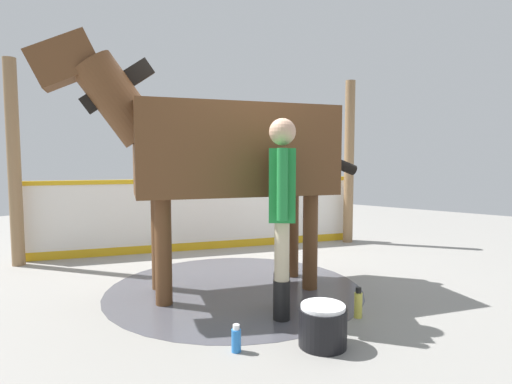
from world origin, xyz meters
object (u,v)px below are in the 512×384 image
(bottle_shampoo, at_px, (358,304))
(bottle_spray, at_px, (236,339))
(horse, at_px, (223,150))
(handler, at_px, (282,202))
(wash_bucket, at_px, (323,326))

(bottle_shampoo, relative_size, bottle_spray, 1.34)
(horse, relative_size, bottle_shampoo, 10.89)
(handler, height_order, wash_bucket, handler)
(bottle_shampoo, height_order, bottle_spray, bottle_shampoo)
(handler, distance_m, wash_bucket, 1.10)
(handler, xyz_separation_m, bottle_shampoo, (0.37, -0.57, -0.90))
(handler, distance_m, bottle_shampoo, 1.12)
(bottle_shampoo, bearing_deg, handler, 123.31)
(bottle_shampoo, distance_m, bottle_spray, 1.23)
(wash_bucket, distance_m, bottle_spray, 0.65)
(wash_bucket, distance_m, bottle_shampoo, 0.68)
(horse, height_order, wash_bucket, horse)
(handler, relative_size, wash_bucket, 4.86)
(bottle_spray, bearing_deg, wash_bucket, -42.11)
(horse, relative_size, handler, 1.69)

